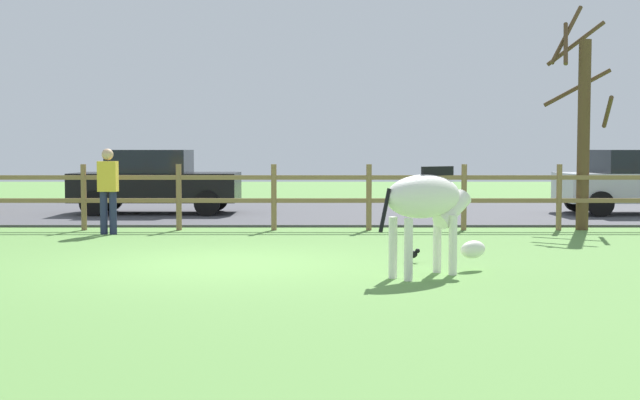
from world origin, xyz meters
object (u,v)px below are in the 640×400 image
(bare_tree, at_px, (582,122))
(crow_on_grass, at_px, (412,254))
(parked_car_black, at_px, (155,181))
(visitor_near_fence, at_px, (108,187))
(zebra, at_px, (428,204))

(bare_tree, xyz_separation_m, crow_on_grass, (-3.97, -5.03, -2.05))
(crow_on_grass, xyz_separation_m, parked_car_black, (-5.38, 8.66, 0.72))
(parked_car_black, xyz_separation_m, visitor_near_fence, (-0.01, -4.60, 0.06))
(zebra, distance_m, crow_on_grass, 1.51)
(bare_tree, xyz_separation_m, visitor_near_fence, (-9.35, -0.97, -1.27))
(bare_tree, height_order, visitor_near_fence, bare_tree)
(crow_on_grass, xyz_separation_m, visitor_near_fence, (-5.38, 4.06, 0.78))
(zebra, bearing_deg, parked_car_black, 118.69)
(crow_on_grass, bearing_deg, bare_tree, 51.72)
(bare_tree, xyz_separation_m, zebra, (-3.91, -6.31, -1.25))
(zebra, xyz_separation_m, crow_on_grass, (-0.06, 1.28, -0.80))
(zebra, distance_m, visitor_near_fence, 7.63)
(parked_car_black, bearing_deg, bare_tree, -21.23)
(bare_tree, bearing_deg, visitor_near_fence, -174.07)
(parked_car_black, distance_m, visitor_near_fence, 4.60)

